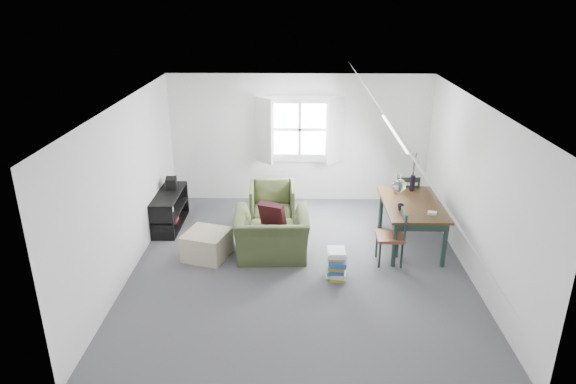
{
  "coord_description": "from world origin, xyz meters",
  "views": [
    {
      "loc": [
        -0.03,
        -6.87,
        3.91
      ],
      "look_at": [
        -0.18,
        0.6,
        0.98
      ],
      "focal_mm": 32.0,
      "sensor_mm": 36.0,
      "label": 1
    }
  ],
  "objects_px": {
    "armchair_near": "(272,256)",
    "magazine_stack": "(337,264)",
    "armchair_far": "(273,222)",
    "ottoman": "(207,245)",
    "dining_table": "(412,209)",
    "dining_chair_far": "(405,198)",
    "media_shelf": "(169,212)",
    "dining_chair_near": "(392,236)"
  },
  "relations": [
    {
      "from": "media_shelf",
      "to": "ottoman",
      "type": "bearing_deg",
      "value": -52.2
    },
    {
      "from": "armchair_far",
      "to": "armchair_near",
      "type": "bearing_deg",
      "value": -90.07
    },
    {
      "from": "dining_chair_far",
      "to": "magazine_stack",
      "type": "relative_size",
      "value": 2.17
    },
    {
      "from": "armchair_far",
      "to": "media_shelf",
      "type": "relative_size",
      "value": 0.66
    },
    {
      "from": "armchair_far",
      "to": "dining_table",
      "type": "relative_size",
      "value": 0.53
    },
    {
      "from": "dining_chair_far",
      "to": "magazine_stack",
      "type": "distance_m",
      "value": 2.32
    },
    {
      "from": "armchair_near",
      "to": "dining_table",
      "type": "height_order",
      "value": "dining_table"
    },
    {
      "from": "ottoman",
      "to": "dining_table",
      "type": "height_order",
      "value": "dining_table"
    },
    {
      "from": "armchair_near",
      "to": "ottoman",
      "type": "bearing_deg",
      "value": -0.1
    },
    {
      "from": "armchair_near",
      "to": "ottoman",
      "type": "xyz_separation_m",
      "value": [
        -1.02,
        -0.04,
        0.21
      ]
    },
    {
      "from": "armchair_far",
      "to": "media_shelf",
      "type": "bearing_deg",
      "value": -175.25
    },
    {
      "from": "ottoman",
      "to": "media_shelf",
      "type": "bearing_deg",
      "value": 127.54
    },
    {
      "from": "media_shelf",
      "to": "dining_table",
      "type": "bearing_deg",
      "value": -8.79
    },
    {
      "from": "magazine_stack",
      "to": "ottoman",
      "type": "bearing_deg",
      "value": 163.39
    },
    {
      "from": "armchair_near",
      "to": "ottoman",
      "type": "distance_m",
      "value": 1.05
    },
    {
      "from": "ottoman",
      "to": "magazine_stack",
      "type": "xyz_separation_m",
      "value": [
        1.99,
        -0.59,
        0.01
      ]
    },
    {
      "from": "armchair_far",
      "to": "magazine_stack",
      "type": "distance_m",
      "value": 2.2
    },
    {
      "from": "dining_chair_far",
      "to": "media_shelf",
      "type": "bearing_deg",
      "value": 6.3
    },
    {
      "from": "armchair_far",
      "to": "dining_table",
      "type": "bearing_deg",
      "value": -23.85
    },
    {
      "from": "armchair_far",
      "to": "dining_chair_near",
      "type": "xyz_separation_m",
      "value": [
        1.9,
        -1.46,
        0.45
      ]
    },
    {
      "from": "ottoman",
      "to": "magazine_stack",
      "type": "height_order",
      "value": "magazine_stack"
    },
    {
      "from": "dining_chair_far",
      "to": "magazine_stack",
      "type": "xyz_separation_m",
      "value": [
        -1.33,
        -1.89,
        -0.28
      ]
    },
    {
      "from": "ottoman",
      "to": "dining_chair_near",
      "type": "bearing_deg",
      "value": -2.5
    },
    {
      "from": "dining_table",
      "to": "armchair_near",
      "type": "bearing_deg",
      "value": -168.9
    },
    {
      "from": "dining_table",
      "to": "ottoman",
      "type": "bearing_deg",
      "value": -171.4
    },
    {
      "from": "armchair_far",
      "to": "ottoman",
      "type": "height_order",
      "value": "ottoman"
    },
    {
      "from": "ottoman",
      "to": "dining_chair_near",
      "type": "distance_m",
      "value": 2.87
    },
    {
      "from": "dining_table",
      "to": "magazine_stack",
      "type": "height_order",
      "value": "dining_table"
    },
    {
      "from": "ottoman",
      "to": "dining_chair_far",
      "type": "relative_size",
      "value": 0.66
    },
    {
      "from": "ottoman",
      "to": "dining_table",
      "type": "relative_size",
      "value": 0.42
    },
    {
      "from": "armchair_near",
      "to": "magazine_stack",
      "type": "distance_m",
      "value": 1.18
    },
    {
      "from": "ottoman",
      "to": "dining_chair_far",
      "type": "height_order",
      "value": "dining_chair_far"
    },
    {
      "from": "dining_chair_near",
      "to": "dining_table",
      "type": "bearing_deg",
      "value": 159.31
    },
    {
      "from": "armchair_near",
      "to": "dining_table",
      "type": "relative_size",
      "value": 0.74
    },
    {
      "from": "armchair_far",
      "to": "dining_chair_far",
      "type": "relative_size",
      "value": 0.85
    },
    {
      "from": "armchair_far",
      "to": "dining_chair_far",
      "type": "bearing_deg",
      "value": -3.64
    },
    {
      "from": "dining_table",
      "to": "dining_chair_far",
      "type": "relative_size",
      "value": 1.6
    },
    {
      "from": "magazine_stack",
      "to": "armchair_far",
      "type": "bearing_deg",
      "value": 118.07
    },
    {
      "from": "armchair_near",
      "to": "dining_table",
      "type": "distance_m",
      "value": 2.36
    },
    {
      "from": "magazine_stack",
      "to": "dining_chair_far",
      "type": "bearing_deg",
      "value": 54.93
    },
    {
      "from": "ottoman",
      "to": "dining_table",
      "type": "distance_m",
      "value": 3.32
    },
    {
      "from": "dining_table",
      "to": "magazine_stack",
      "type": "relative_size",
      "value": 3.47
    }
  ]
}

